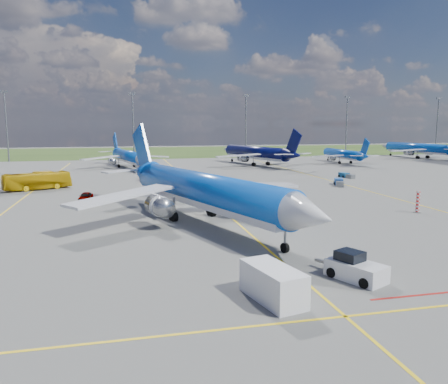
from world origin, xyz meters
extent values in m
plane|color=#585856|center=(0.00, 0.00, 0.00)|extent=(400.00, 400.00, 0.00)
cube|color=#2D4719|center=(0.00, 150.00, 0.00)|extent=(400.00, 80.00, 0.01)
cube|color=yellow|center=(0.00, 30.00, 0.01)|extent=(0.25, 160.00, 0.02)
cube|color=yellow|center=(0.00, -20.00, 0.01)|extent=(60.00, 0.25, 0.02)
cube|color=yellow|center=(-30.00, 40.00, 0.01)|extent=(0.25, 120.00, 0.02)
cube|color=yellow|center=(30.00, 40.00, 0.01)|extent=(0.25, 120.00, 0.02)
cube|color=#A5140F|center=(8.00, -18.00, 0.01)|extent=(10.00, 0.25, 0.02)
cylinder|color=slate|center=(-50.00, 110.00, 11.00)|extent=(0.50, 0.50, 22.00)
cube|color=slate|center=(-50.00, 110.00, 22.30)|extent=(2.20, 0.50, 0.80)
cylinder|color=slate|center=(-10.00, 110.00, 11.00)|extent=(0.50, 0.50, 22.00)
cube|color=slate|center=(-10.00, 110.00, 22.30)|extent=(2.20, 0.50, 0.80)
cylinder|color=slate|center=(30.00, 110.00, 11.00)|extent=(0.50, 0.50, 22.00)
cube|color=slate|center=(30.00, 110.00, 22.30)|extent=(2.20, 0.50, 0.80)
cylinder|color=slate|center=(70.00, 110.00, 11.00)|extent=(0.50, 0.50, 22.00)
cube|color=slate|center=(70.00, 110.00, 22.30)|extent=(2.20, 0.50, 0.80)
cylinder|color=slate|center=(110.00, 110.00, 11.00)|extent=(0.50, 0.50, 22.00)
cube|color=slate|center=(110.00, 110.00, 22.30)|extent=(2.20, 0.50, 0.80)
cylinder|color=red|center=(26.00, 8.00, 1.50)|extent=(0.50, 0.50, 3.00)
cube|color=silver|center=(4.13, -14.01, 0.70)|extent=(4.09, 5.12, 1.40)
cube|color=black|center=(3.85, -13.42, 1.67)|extent=(2.39, 2.50, 0.97)
cube|color=slate|center=(2.93, -11.47, 0.59)|extent=(1.35, 2.46, 0.22)
cube|color=white|center=(-3.65, -16.40, 1.19)|extent=(3.57, 5.83, 2.39)
imported|color=gold|center=(-29.42, 42.57, 1.67)|extent=(12.12, 7.44, 3.35)
imported|color=#999999|center=(-19.64, 27.73, 0.72)|extent=(2.42, 4.45, 1.43)
imported|color=#999999|center=(-3.06, 25.66, 0.70)|extent=(5.21, 2.73, 1.40)
imported|color=#999999|center=(2.67, 41.13, 0.61)|extent=(2.37, 4.40, 1.21)
cube|color=#1B4FA2|center=(28.78, 36.23, 0.62)|extent=(2.59, 3.30, 1.23)
cube|color=slate|center=(27.62, 33.55, 0.50)|extent=(2.12, 2.59, 1.01)
cube|color=navy|center=(-9.12, 51.50, 0.63)|extent=(2.10, 3.20, 1.25)
cube|color=slate|center=(-8.58, 48.58, 0.51)|extent=(1.76, 2.49, 1.02)
cube|color=#185891|center=(35.89, 47.39, 0.53)|extent=(1.69, 2.68, 1.06)
cube|color=slate|center=(36.23, 44.90, 0.44)|extent=(1.42, 2.08, 0.87)
camera|label=1|loc=(-13.45, -43.91, 12.18)|focal=35.00mm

